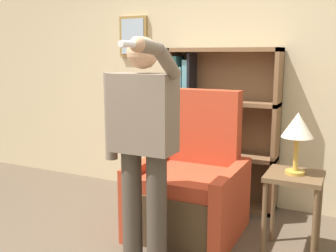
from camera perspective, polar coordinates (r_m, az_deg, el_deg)
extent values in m
cube|color=beige|center=(4.22, 6.72, 8.09)|extent=(8.00, 0.06, 2.80)
cube|color=olive|center=(4.58, -5.03, 12.81)|extent=(0.35, 0.04, 0.45)
cube|color=#9EB2C6|center=(4.56, -5.18, 12.82)|extent=(0.29, 0.01, 0.39)
cube|color=brown|center=(4.27, 0.69, 0.25)|extent=(0.04, 0.28, 1.63)
cube|color=brown|center=(3.93, 15.41, -0.99)|extent=(0.04, 0.28, 1.63)
cube|color=brown|center=(4.19, 8.32, -0.04)|extent=(1.14, 0.01, 1.63)
cube|color=brown|center=(4.28, 7.49, -10.83)|extent=(1.14, 0.28, 0.04)
cube|color=brown|center=(4.12, 7.66, -4.05)|extent=(1.14, 0.28, 0.04)
cube|color=brown|center=(4.02, 7.85, 3.45)|extent=(1.14, 0.28, 0.04)
cube|color=brown|center=(4.00, 8.03, 10.89)|extent=(1.14, 0.28, 0.04)
cube|color=#337070|center=(4.39, 1.28, -7.61)|extent=(0.04, 0.18, 0.33)
cube|color=black|center=(4.35, 1.80, -6.84)|extent=(0.03, 0.22, 0.47)
cube|color=gold|center=(4.36, 2.26, -7.71)|extent=(0.04, 0.22, 0.34)
cube|color=purple|center=(4.33, 2.82, -7.19)|extent=(0.04, 0.16, 0.44)
cube|color=purple|center=(4.33, 3.27, -7.91)|extent=(0.02, 0.18, 0.33)
cube|color=#BC4C56|center=(4.26, 1.30, -0.76)|extent=(0.04, 0.17, 0.36)
cube|color=orange|center=(4.23, 1.86, -0.29)|extent=(0.03, 0.23, 0.44)
cube|color=purple|center=(4.21, 2.45, -0.06)|extent=(0.05, 0.21, 0.48)
cube|color=#9E7A47|center=(4.19, 3.22, -0.42)|extent=(0.05, 0.21, 0.43)
cube|color=#337070|center=(4.18, 1.41, 7.09)|extent=(0.05, 0.21, 0.44)
cube|color=#5B99A8|center=(4.16, 2.12, 6.32)|extent=(0.04, 0.20, 0.33)
cube|color=#5B99A8|center=(4.14, 2.89, 6.78)|extent=(0.05, 0.19, 0.40)
cube|color=black|center=(4.12, 3.48, 7.23)|extent=(0.03, 0.21, 0.47)
cube|color=#4C3823|center=(3.53, 2.92, -11.97)|extent=(0.68, 0.80, 0.44)
cube|color=#B23D23|center=(3.40, 2.70, -7.81)|extent=(0.64, 0.68, 0.12)
cube|color=#B23D23|center=(3.69, 5.17, -2.64)|extent=(0.68, 0.16, 1.02)
cube|color=#B23D23|center=(3.65, -2.79, -9.56)|extent=(0.10, 0.88, 0.63)
cube|color=#B23D23|center=(3.37, 9.17, -11.42)|extent=(0.10, 0.88, 0.63)
cylinder|color=#473D33|center=(3.02, -5.23, -11.56)|extent=(0.15, 0.15, 0.87)
cylinder|color=#473D33|center=(2.92, -1.65, -12.27)|extent=(0.15, 0.15, 0.87)
cube|color=#756656|center=(2.78, -3.63, 1.87)|extent=(0.46, 0.24, 0.56)
sphere|color=tan|center=(2.75, -3.73, 10.56)|extent=(0.22, 0.22, 0.22)
cylinder|color=#756656|center=(2.93, -8.33, 1.36)|extent=(0.09, 0.09, 0.65)
cylinder|color=#756656|center=(2.53, -0.13, 9.24)|extent=(0.09, 0.28, 0.23)
cylinder|color=#756656|center=(2.32, -2.82, 11.39)|extent=(0.08, 0.27, 0.10)
sphere|color=tan|center=(2.20, -4.47, 11.72)|extent=(0.09, 0.09, 0.09)
cylinder|color=white|center=(2.12, -5.79, 11.76)|extent=(0.04, 0.15, 0.04)
cube|color=brown|center=(3.16, 17.90, -6.93)|extent=(0.42, 0.42, 0.04)
cylinder|color=brown|center=(3.13, 13.74, -13.36)|extent=(0.04, 0.04, 0.63)
cylinder|color=brown|center=(3.09, 20.46, -14.10)|extent=(0.04, 0.04, 0.63)
cylinder|color=brown|center=(3.46, 15.03, -11.10)|extent=(0.04, 0.04, 0.63)
cylinder|color=brown|center=(3.42, 21.06, -11.71)|extent=(0.04, 0.04, 0.63)
cylinder|color=gold|center=(3.15, 17.93, -6.40)|extent=(0.15, 0.15, 0.02)
cylinder|color=gold|center=(3.11, 18.08, -3.89)|extent=(0.04, 0.04, 0.26)
cone|color=beige|center=(3.07, 18.31, 0.16)|extent=(0.24, 0.24, 0.19)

